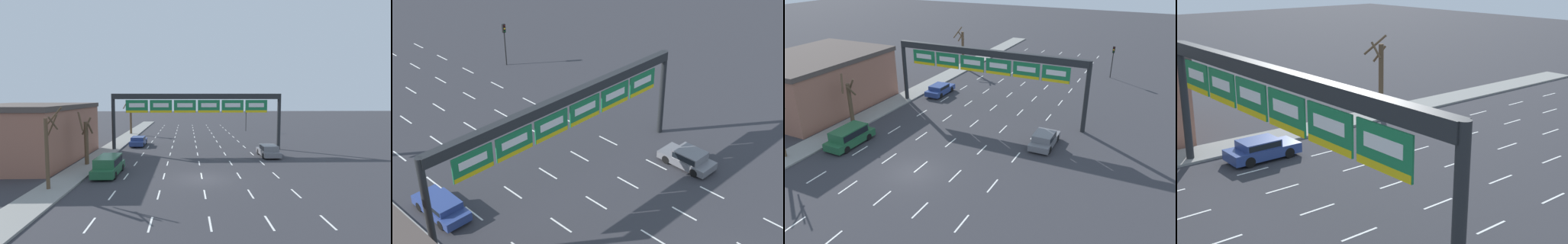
% 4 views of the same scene
% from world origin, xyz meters
% --- Properties ---
extents(ground_plane, '(220.00, 220.00, 0.00)m').
position_xyz_m(ground_plane, '(0.00, 0.00, 0.00)').
color(ground_plane, '#333338').
extents(sidewalk_left, '(2.80, 110.00, 0.15)m').
position_xyz_m(sidewalk_left, '(-11.30, 0.00, 0.07)').
color(sidewalk_left, gray).
rests_on(sidewalk_left, ground_plane).
extents(lane_dashes, '(13.32, 67.00, 0.01)m').
position_xyz_m(lane_dashes, '(0.00, 13.50, 0.00)').
color(lane_dashes, white).
rests_on(lane_dashes, ground_plane).
extents(sign_gantry, '(21.86, 0.70, 7.28)m').
position_xyz_m(sign_gantry, '(-0.00, 13.90, 6.02)').
color(sign_gantry, '#232628').
rests_on(sign_gantry, ground_plane).
extents(building_near, '(10.96, 15.23, 6.11)m').
position_xyz_m(building_near, '(-18.47, 7.87, 3.07)').
color(building_near, '#9E6651').
rests_on(building_near, ground_plane).
extents(suv_green, '(1.99, 4.82, 1.69)m').
position_xyz_m(suv_green, '(-8.26, 1.60, 0.94)').
color(suv_green, '#235B38').
rests_on(suv_green, ground_plane).
extents(car_grey, '(1.93, 4.24, 1.37)m').
position_xyz_m(car_grey, '(8.15, 9.24, 0.73)').
color(car_grey, slate).
rests_on(car_grey, ground_plane).
extents(car_blue, '(1.93, 4.44, 1.29)m').
position_xyz_m(car_blue, '(-8.11, 17.40, 0.70)').
color(car_blue, navy).
rests_on(car_blue, ground_plane).
extents(traffic_light_near_gantry, '(0.30, 0.35, 4.54)m').
position_xyz_m(traffic_light_near_gantry, '(10.37, 34.32, 3.25)').
color(traffic_light_near_gantry, black).
rests_on(traffic_light_near_gantry, ground_plane).
extents(tree_bare_closest, '(1.80, 2.01, 6.01)m').
position_xyz_m(tree_bare_closest, '(-11.49, 29.82, 3.25)').
color(tree_bare_closest, brown).
rests_on(tree_bare_closest, sidewalk_left).
extents(tree_bare_second, '(1.45, 1.44, 5.29)m').
position_xyz_m(tree_bare_second, '(-11.37, 5.28, 2.67)').
color(tree_bare_second, brown).
rests_on(tree_bare_second, sidewalk_left).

